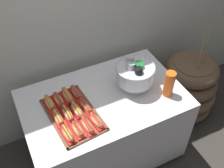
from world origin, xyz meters
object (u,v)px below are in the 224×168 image
object	(u,v)px
hot_dog_7	(86,106)
hot_dog_9	(59,100)
hot_dog_1	(78,130)
hot_dog_6	(77,110)
hot_dog_4	(58,118)
hot_dog_2	(87,125)
hot_dog_3	(96,121)
buffet_table	(104,125)
hot_dog_8	(50,104)
hot_dog_0	(68,134)
hot_dog_11	(76,93)
hot_dog_5	(68,114)
floor_vase	(188,87)
cup_stack	(169,84)
punch_bowl	(135,73)
serving_tray	(73,115)
hot_dog_10	(68,96)

from	to	relation	value
hot_dog_7	hot_dog_9	world-z (taller)	hot_dog_7
hot_dog_1	hot_dog_6	xyz separation A→B (m)	(0.06, 0.17, 0.00)
hot_dog_4	hot_dog_2	bearing A→B (deg)	-42.63
hot_dog_9	hot_dog_3	bearing A→B (deg)	-60.46
buffet_table	hot_dog_8	bearing A→B (deg)	166.94
hot_dog_0	hot_dog_11	world-z (taller)	hot_dog_0
hot_dog_1	hot_dog_9	bearing A→B (deg)	95.10
buffet_table	hot_dog_8	distance (m)	0.57
hot_dog_5	floor_vase	bearing A→B (deg)	7.59
hot_dog_3	cup_stack	world-z (taller)	cup_stack
hot_dog_7	hot_dog_8	bearing A→B (deg)	148.85
hot_dog_6	hot_dog_7	world-z (taller)	same
hot_dog_1	punch_bowl	xyz separation A→B (m)	(0.58, 0.22, 0.12)
floor_vase	hot_dog_0	bearing A→B (deg)	-166.00
hot_dog_8	hot_dog_5	bearing A→B (deg)	-60.46
floor_vase	hot_dog_1	world-z (taller)	floor_vase
hot_dog_0	hot_dog_1	distance (m)	0.08
floor_vase	punch_bowl	bearing A→B (deg)	-171.00
hot_dog_2	hot_dog_6	xyz separation A→B (m)	(-0.01, 0.16, -0.00)
serving_tray	hot_dog_5	xyz separation A→B (m)	(-0.04, -0.00, 0.03)
hot_dog_5	cup_stack	distance (m)	0.81
buffet_table	hot_dog_9	bearing A→B (deg)	163.08
hot_dog_4	hot_dog_1	bearing A→B (deg)	-60.46
serving_tray	hot_dog_1	world-z (taller)	hot_dog_1
hot_dog_3	hot_dog_8	size ratio (longest dim) A/B	1.03
hot_dog_7	hot_dog_9	size ratio (longest dim) A/B	1.06
serving_tray	hot_dog_7	xyz separation A→B (m)	(0.11, 0.01, 0.03)
hot_dog_3	cup_stack	bearing A→B (deg)	2.11
floor_vase	cup_stack	distance (m)	0.84
hot_dog_3	floor_vase	bearing A→B (deg)	15.63
buffet_table	floor_vase	bearing A→B (deg)	6.44
hot_dog_7	hot_dog_5	bearing A→B (deg)	-174.90
hot_dog_0	hot_dog_4	bearing A→B (deg)	95.10
hot_dog_4	hot_dog_8	world-z (taller)	same
hot_dog_4	hot_dog_11	bearing A→B (deg)	41.35
serving_tray	hot_dog_9	size ratio (longest dim) A/B	3.24
hot_dog_5	hot_dog_1	bearing A→B (deg)	-84.90
hot_dog_7	serving_tray	bearing A→B (deg)	-174.90
serving_tray	cup_stack	size ratio (longest dim) A/B	2.44
hot_dog_10	punch_bowl	bearing A→B (deg)	-11.65
serving_tray	hot_dog_10	bearing A→B (deg)	82.30
hot_dog_2	hot_dog_7	distance (m)	0.18
hot_dog_5	hot_dog_10	xyz separation A→B (m)	(0.06, 0.17, -0.00)
hot_dog_6	hot_dog_9	world-z (taller)	same
hot_dog_9	hot_dog_6	bearing A→B (deg)	-60.46
hot_dog_11	hot_dog_8	bearing A→B (deg)	-174.90
hot_dog_4	hot_dog_9	xyz separation A→B (m)	(0.06, 0.17, -0.00)
hot_dog_3	hot_dog_4	bearing A→B (deg)	148.85
hot_dog_1	hot_dog_3	xyz separation A→B (m)	(0.15, 0.01, 0.00)
hot_dog_5	hot_dog_6	bearing A→B (deg)	5.10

